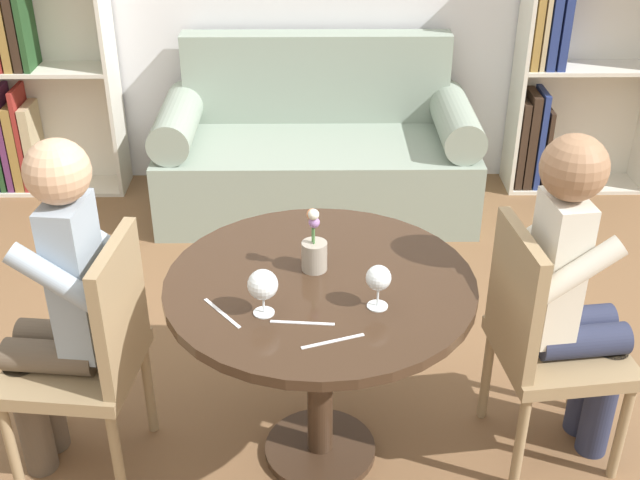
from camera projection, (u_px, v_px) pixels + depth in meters
name	position (u px, v px, depth m)	size (l,w,h in m)	color
ground_plane	(320.00, 452.00, 2.91)	(16.00, 16.00, 0.00)	brown
round_table	(320.00, 316.00, 2.61)	(1.00, 1.00, 0.74)	#382619
couch	(317.00, 154.00, 4.48)	(1.72, 0.80, 0.92)	gray
bookshelf_left	(23.00, 73.00, 4.50)	(0.81, 0.28, 1.46)	silver
bookshelf_right	(568.00, 68.00, 4.53)	(0.81, 0.28, 1.46)	silver
chair_left	(92.00, 351.00, 2.63)	(0.46, 0.46, 0.90)	#937A56
chair_right	(542.00, 337.00, 2.70)	(0.47, 0.47, 0.90)	#937A56
person_left	(59.00, 308.00, 2.56)	(0.44, 0.37, 1.24)	brown
person_right	(574.00, 293.00, 2.63)	(0.44, 0.37, 1.22)	#282D47
wine_glass_left	(263.00, 285.00, 2.34)	(0.09, 0.09, 0.15)	white
wine_glass_right	(378.00, 279.00, 2.37)	(0.08, 0.08, 0.14)	white
flower_vase	(314.00, 249.00, 2.57)	(0.08, 0.08, 0.22)	#9E9384
knife_left_setting	(222.00, 313.00, 2.39)	(0.13, 0.16, 0.00)	silver
fork_left_setting	(333.00, 341.00, 2.27)	(0.18, 0.07, 0.00)	silver
knife_right_setting	(302.00, 323.00, 2.35)	(0.19, 0.03, 0.00)	silver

